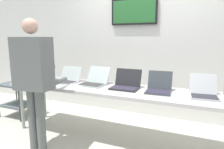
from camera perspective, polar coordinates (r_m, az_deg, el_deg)
name	(u,v)px	position (r m, az deg, el deg)	size (l,w,h in m)	color
ground	(120,141)	(3.00, 2.24, -18.51)	(8.00, 8.00, 0.04)	#B6B4A6
back_wall	(143,39)	(3.71, 8.71, 9.86)	(8.00, 0.11, 2.80)	silver
workbench	(120,92)	(2.73, 2.35, -5.01)	(3.33, 0.70, 0.75)	#ACA7A8
laptop_station_0	(41,76)	(3.50, -19.57, -0.51)	(0.39, 0.35, 0.23)	#222728
laptop_station_1	(67,78)	(3.20, -12.65, -1.12)	(0.40, 0.37, 0.23)	#AAB6B3
laptop_station_2	(94,81)	(2.96, -5.05, -1.77)	(0.39, 0.42, 0.25)	#A8B5B2
laptop_station_3	(126,84)	(2.73, 3.96, -2.74)	(0.37, 0.33, 0.25)	#242528
laptop_station_4	(159,87)	(2.62, 13.21, -3.58)	(0.33, 0.35, 0.25)	#343A3F
laptop_station_5	(204,92)	(2.59, 24.71, -4.45)	(0.34, 0.40, 0.24)	#AEB1B4
person	(34,73)	(2.63, -21.40, 0.36)	(0.47, 0.61, 1.66)	#575B5B
paper_sheet	(73,87)	(2.86, -11.06, -3.48)	(0.22, 0.30, 0.00)	white
storage_cart	(17,94)	(4.09, -25.39, -5.15)	(0.56, 0.44, 0.62)	#465157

